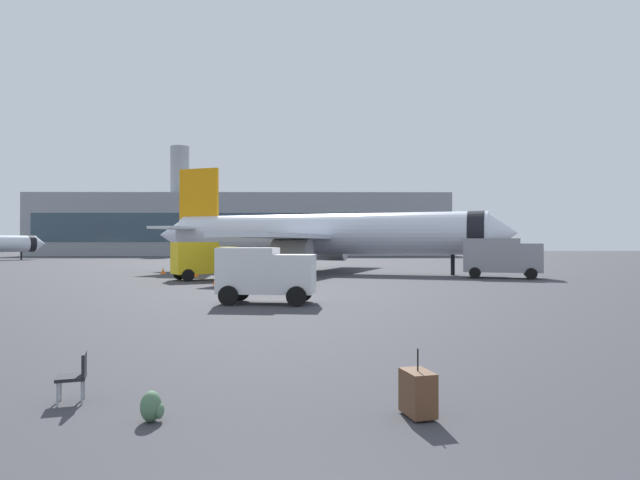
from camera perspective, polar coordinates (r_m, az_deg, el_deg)
The scene contains 12 objects.
airplane_at_gate at distance 51.60m, azimuth 0.09°, elevation 0.59°, with size 34.80×31.81×10.50m.
service_truck at distance 42.63m, azimuth -12.04°, elevation -1.95°, with size 5.26×4.31×2.90m.
fuel_truck at distance 46.15m, azimuth 18.49°, elevation -1.62°, with size 6.45×4.16×3.20m.
cargo_van at distance 25.37m, azimuth -5.75°, elevation -3.40°, with size 4.60×2.75×2.60m.
safety_cone_near at distance 52.12m, azimuth -16.16°, elevation -3.10°, with size 0.44×0.44×0.60m.
safety_cone_mid at distance 37.50m, azimuth -10.89°, elevation -4.02°, with size 0.44×0.44×0.81m.
safety_cone_far at distance 47.18m, azimuth -12.86°, elevation -3.26°, with size 0.44×0.44×0.81m.
safety_cone_outer at distance 53.76m, azimuth -4.30°, elevation -2.95°, with size 0.44×0.44×0.75m.
rolling_suitcase at distance 9.19m, azimuth 10.23°, elevation -15.50°, with size 0.55×0.72×1.10m.
traveller_backpack at distance 9.27m, azimuth -17.23°, elevation -16.38°, with size 0.36×0.40×0.48m.
gate_chair at distance 10.71m, azimuth -24.25°, elevation -12.70°, with size 0.61×0.61×0.86m.
terminal_building at distance 131.61m, azimuth -8.09°, elevation 1.53°, with size 94.98×22.23×26.11m.
Camera 1 is at (0.06, -3.96, 2.79)m, focal length 30.49 mm.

